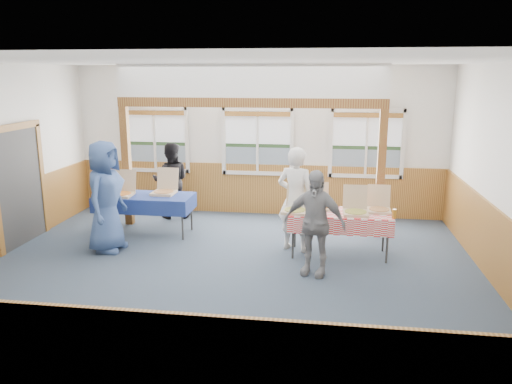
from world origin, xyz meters
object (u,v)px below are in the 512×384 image
Objects in this scene: table_left at (144,198)px; woman_white at (296,199)px; table_right at (340,216)px; woman_black at (171,181)px; man_blue at (106,197)px; person_grey at (314,223)px.

woman_white reaches higher than table_left.
table_left is at bearing 163.07° from table_right.
woman_black is 2.21m from man_blue.
man_blue reaches higher than woman_white.
woman_black is at bearing 61.46° from table_left.
woman_white is (-0.76, 0.15, 0.22)m from table_right.
woman_white reaches higher than table_right.
woman_white is 0.94× the size of man_blue.
woman_black is 0.98× the size of person_grey.
table_left is 2.99m from woman_white.
woman_white is 3.27m from man_blue.
person_grey is (3.11, -2.71, 0.01)m from woman_black.
woman_white is (2.94, -0.54, 0.21)m from table_left.
table_right is 4.01m from man_blue.
man_blue is (-3.23, -0.49, 0.05)m from woman_white.
table_left is 3.76m from table_right.
table_left is 1.22× the size of person_grey.
person_grey is (3.58, -0.56, -0.15)m from man_blue.
table_right is 0.80m from woman_white.
woman_white is at bearing 124.63° from person_grey.
table_left and table_right have the same top height.
woman_white reaches higher than woman_black.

